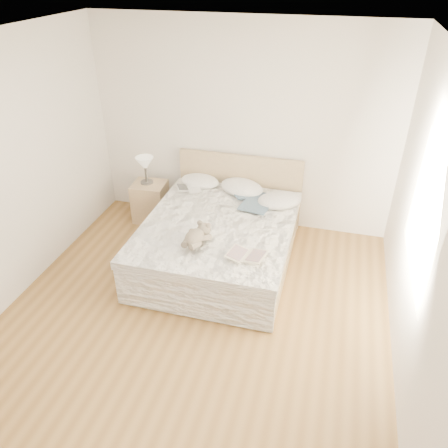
# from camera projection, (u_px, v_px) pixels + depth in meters

# --- Properties ---
(floor) EXTENTS (4.00, 4.50, 0.00)m
(floor) POSITION_uv_depth(u_px,v_px,m) (190.00, 325.00, 4.51)
(floor) COLOR brown
(floor) RESTS_ON ground
(ceiling) EXTENTS (4.00, 4.50, 0.00)m
(ceiling) POSITION_uv_depth(u_px,v_px,m) (174.00, 48.00, 3.09)
(ceiling) COLOR silver
(ceiling) RESTS_ON ground
(wall_back) EXTENTS (4.00, 0.02, 2.70)m
(wall_back) POSITION_uv_depth(u_px,v_px,m) (242.00, 128.00, 5.65)
(wall_back) COLOR silver
(wall_back) RESTS_ON ground
(wall_right) EXTENTS (0.02, 4.50, 2.70)m
(wall_right) POSITION_uv_depth(u_px,v_px,m) (428.00, 247.00, 3.36)
(wall_right) COLOR silver
(wall_right) RESTS_ON ground
(window) EXTENTS (0.02, 1.30, 1.10)m
(window) POSITION_uv_depth(u_px,v_px,m) (425.00, 216.00, 3.55)
(window) COLOR white
(window) RESTS_ON wall_right
(bed) EXTENTS (1.72, 2.14, 1.00)m
(bed) POSITION_uv_depth(u_px,v_px,m) (220.00, 239.00, 5.33)
(bed) COLOR tan
(bed) RESTS_ON floor
(nightstand) EXTENTS (0.48, 0.43, 0.56)m
(nightstand) POSITION_uv_depth(u_px,v_px,m) (151.00, 202.00, 6.19)
(nightstand) COLOR tan
(nightstand) RESTS_ON floor
(table_lamp) EXTENTS (0.30, 0.30, 0.38)m
(table_lamp) POSITION_uv_depth(u_px,v_px,m) (145.00, 165.00, 5.92)
(table_lamp) COLOR #4C4843
(table_lamp) RESTS_ON nightstand
(pillow_left) EXTENTS (0.56, 0.41, 0.16)m
(pillow_left) POSITION_uv_depth(u_px,v_px,m) (200.00, 181.00, 5.93)
(pillow_left) COLOR white
(pillow_left) RESTS_ON bed
(pillow_middle) EXTENTS (0.73, 0.63, 0.18)m
(pillow_middle) POSITION_uv_depth(u_px,v_px,m) (242.00, 188.00, 5.77)
(pillow_middle) COLOR white
(pillow_middle) RESTS_ON bed
(pillow_right) EXTENTS (0.68, 0.60, 0.17)m
(pillow_right) POSITION_uv_depth(u_px,v_px,m) (279.00, 200.00, 5.47)
(pillow_right) COLOR silver
(pillow_right) RESTS_ON bed
(blouse) EXTENTS (0.64, 0.67, 0.02)m
(blouse) POSITION_uv_depth(u_px,v_px,m) (258.00, 203.00, 5.44)
(blouse) COLOR #364A5E
(blouse) RESTS_ON bed
(photo_book) EXTENTS (0.40, 0.36, 0.02)m
(photo_book) POSITION_uv_depth(u_px,v_px,m) (188.00, 189.00, 5.76)
(photo_book) COLOR white
(photo_book) RESTS_ON bed
(childrens_book) EXTENTS (0.44, 0.34, 0.03)m
(childrens_book) POSITION_uv_depth(u_px,v_px,m) (247.00, 255.00, 4.49)
(childrens_book) COLOR beige
(childrens_book) RESTS_ON bed
(teddy_bear) EXTENTS (0.32, 0.39, 0.18)m
(teddy_bear) POSITION_uv_depth(u_px,v_px,m) (195.00, 242.00, 4.66)
(teddy_bear) COLOR #6B5F4F
(teddy_bear) RESTS_ON bed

